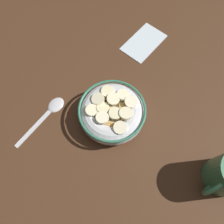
% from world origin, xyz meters
% --- Properties ---
extents(ground_plane, '(1.09, 1.09, 0.02)m').
position_xyz_m(ground_plane, '(0.00, 0.00, -0.01)').
color(ground_plane, '#472B19').
extents(cereal_bowl, '(0.15, 0.15, 0.06)m').
position_xyz_m(cereal_bowl, '(-0.00, -0.00, 0.03)').
color(cereal_bowl, silver).
rests_on(cereal_bowl, ground_plane).
extents(spoon, '(0.15, 0.07, 0.01)m').
position_xyz_m(spoon, '(0.12, -0.09, 0.00)').
color(spoon, silver).
rests_on(spoon, ground_plane).
extents(folded_napkin, '(0.14, 0.11, 0.00)m').
position_xyz_m(folded_napkin, '(-0.19, -0.14, 0.00)').
color(folded_napkin, silver).
rests_on(folded_napkin, ground_plane).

